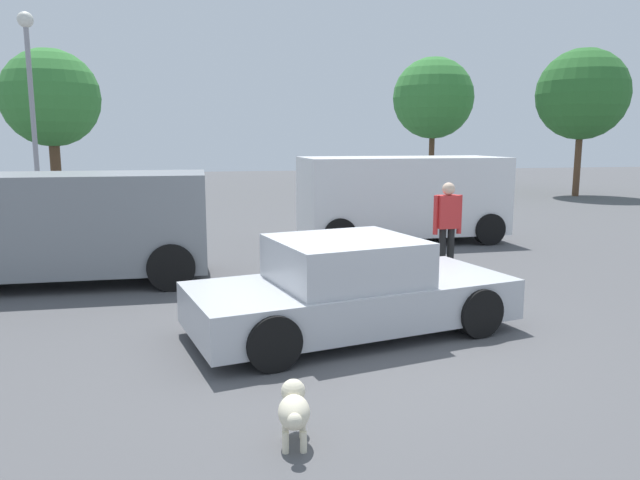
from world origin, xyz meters
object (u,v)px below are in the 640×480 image
Objects in this scene: suv_dark at (64,224)px; pedestrian at (447,220)px; sedan_foreground at (350,290)px; light_post_mid at (30,81)px; van_white at (402,196)px; dog at (294,408)px.

suv_dark is 2.84× the size of pedestrian.
sedan_foreground is 0.91× the size of suv_dark.
light_post_mid is at bearing -73.59° from suv_dark.
light_post_mid is at bearing 151.51° from van_white.
pedestrian is at bearing -43.53° from light_post_mid.
van_white reaches higher than pedestrian.
suv_dark is at bearing -159.15° from van_white.
pedestrian is at bearing -26.01° from dog.
sedan_foreground is 6.83× the size of dog.
pedestrian is (3.87, 5.68, 0.73)m from dog.
dog is 10.33m from van_white.
dog is at bearing 143.70° from pedestrian.
light_post_mid is (-2.20, 7.86, 3.07)m from suv_dark.
sedan_foreground is 5.62m from suv_dark.
van_white reaches higher than suv_dark.
van_white reaches higher than dog.
light_post_mid reaches higher than pedestrian.
light_post_mid reaches higher than van_white.
pedestrian reaches higher than sedan_foreground.
sedan_foreground is 4.01m from pedestrian.
van_white is at bearing -16.41° from dog.
pedestrian is 0.29× the size of light_post_mid.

